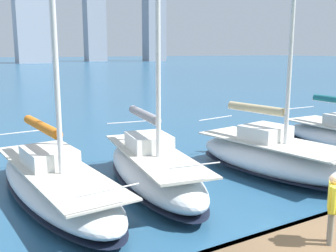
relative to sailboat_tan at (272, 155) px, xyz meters
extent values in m
cube|color=brown|center=(3.99, 5.82, -0.22)|extent=(28.00, 2.80, 0.10)
cube|color=#473828|center=(3.99, 4.50, -0.22)|extent=(28.00, 0.16, 0.10)
cylinder|color=#473828|center=(3.99, 4.67, -0.52)|extent=(0.28, 0.28, 0.50)
cube|color=gray|center=(-76.83, -149.71, 19.80)|extent=(8.94, 6.62, 41.15)
cube|color=#90959F|center=(-52.56, -160.37, 16.83)|extent=(8.68, 6.42, 35.20)
cube|color=#9BA0AA|center=(-22.59, -147.87, 11.67)|extent=(12.00, 8.38, 24.87)
cylinder|color=silver|center=(-5.82, -3.82, 0.95)|extent=(2.21, 0.09, 0.04)
ellipsoid|color=white|center=(0.00, 0.02, -0.14)|extent=(3.69, 7.25, 1.26)
ellipsoid|color=black|center=(0.00, 0.02, -0.49)|extent=(3.71, 7.28, 0.10)
cube|color=beige|center=(0.00, 0.02, 0.52)|extent=(3.08, 6.35, 0.06)
cube|color=silver|center=(0.06, -0.39, 0.83)|extent=(1.84, 1.74, 0.55)
cylinder|color=silver|center=(0.13, -0.90, 1.60)|extent=(0.53, 2.90, 0.12)
cylinder|color=#C6B284|center=(0.13, -0.90, 1.72)|extent=(0.70, 2.69, 0.32)
cylinder|color=silver|center=(0.44, -3.06, 1.04)|extent=(2.03, 0.33, 0.04)
ellipsoid|color=silver|center=(4.80, -0.91, -0.15)|extent=(3.44, 7.70, 1.25)
ellipsoid|color=black|center=(4.80, -0.91, -0.49)|extent=(3.46, 7.74, 0.10)
cube|color=beige|center=(4.80, -0.91, 0.51)|extent=(2.90, 6.75, 0.06)
cube|color=silver|center=(4.73, -1.35, 0.81)|extent=(1.60, 1.83, 0.55)
cylinder|color=silver|center=(4.90, -0.36, 5.18)|extent=(0.16, 0.16, 9.28)
cylinder|color=silver|center=(4.64, -1.90, 1.59)|extent=(0.63, 3.10, 0.12)
cylinder|color=gray|center=(4.64, -1.90, 1.71)|extent=(0.79, 2.89, 0.32)
cylinder|color=silver|center=(5.37, 2.46, 1.03)|extent=(1.45, 0.28, 0.04)
cylinder|color=silver|center=(4.25, -4.21, 1.03)|extent=(1.67, 0.32, 0.04)
ellipsoid|color=silver|center=(8.04, -1.55, -0.26)|extent=(2.94, 8.85, 1.02)
ellipsoid|color=black|center=(8.04, -1.55, -0.54)|extent=(2.96, 8.90, 0.10)
cube|color=beige|center=(8.04, -1.55, 0.28)|extent=(2.44, 7.78, 0.06)
cube|color=silver|center=(8.07, -2.07, 0.58)|extent=(1.57, 2.00, 0.55)
cylinder|color=silver|center=(8.10, -2.73, 1.36)|extent=(0.33, 3.67, 0.12)
cylinder|color=orange|center=(8.10, -2.73, 1.48)|extent=(0.51, 3.39, 0.32)
cylinder|color=silver|center=(7.80, 2.46, 0.80)|extent=(1.59, 0.13, 0.04)
cylinder|color=silver|center=(8.26, -5.47, 0.80)|extent=(1.83, 0.15, 0.04)
cylinder|color=gray|center=(3.86, 5.53, 0.20)|extent=(0.11, 0.11, 0.75)
cylinder|color=gray|center=(4.00, 5.65, 0.20)|extent=(0.11, 0.11, 0.75)
cube|color=yellow|center=(3.93, 5.59, 0.89)|extent=(0.44, 0.41, 0.62)
cylinder|color=yellow|center=(3.74, 5.43, 0.91)|extent=(0.09, 0.09, 0.57)
cylinder|color=yellow|center=(4.12, 5.75, 0.91)|extent=(0.09, 0.09, 0.57)
sphere|color=tan|center=(3.93, 5.59, 1.30)|extent=(0.21, 0.21, 0.21)
camera|label=1|loc=(11.07, 10.66, 4.00)|focal=42.00mm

